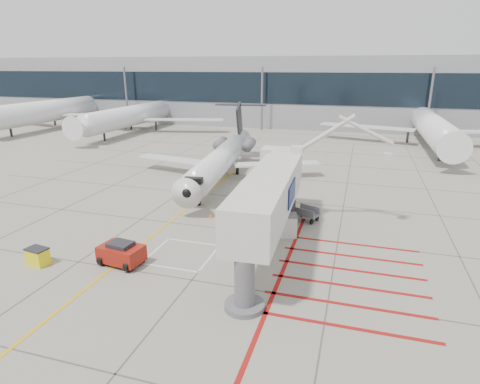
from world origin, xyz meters
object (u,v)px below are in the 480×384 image
(jet_bridge, at_px, (268,204))
(spill_bin, at_px, (38,256))
(regional_jet, at_px, (216,151))
(pushback_tug, at_px, (121,253))

(jet_bridge, height_order, spill_bin, jet_bridge)
(regional_jet, xyz_separation_m, spill_bin, (-4.82, -20.23, -3.15))
(regional_jet, height_order, pushback_tug, regional_jet)
(regional_jet, relative_size, spill_bin, 21.57)
(pushback_tug, distance_m, spill_bin, 5.38)
(jet_bridge, relative_size, pushback_tug, 6.76)
(spill_bin, bearing_deg, jet_bridge, 30.29)
(regional_jet, distance_m, spill_bin, 21.03)
(jet_bridge, bearing_deg, regional_jet, 118.84)
(spill_bin, bearing_deg, regional_jet, 85.27)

